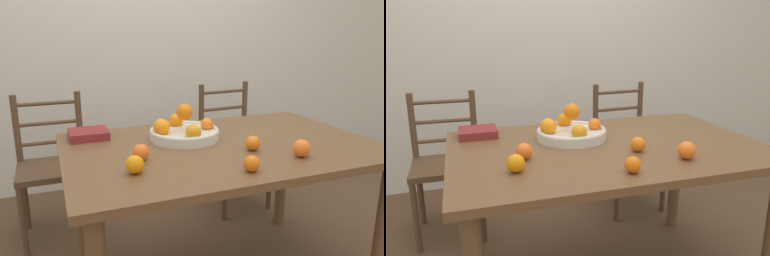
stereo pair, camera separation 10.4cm
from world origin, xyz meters
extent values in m
cube|color=beige|center=(0.00, 1.56, 1.30)|extent=(8.00, 0.06, 2.60)
cube|color=brown|center=(0.00, 0.00, 0.74)|extent=(1.47, 0.98, 0.03)
cylinder|color=brown|center=(-0.66, 0.41, 0.36)|extent=(0.07, 0.07, 0.73)
cylinder|color=brown|center=(0.66, 0.41, 0.36)|extent=(0.07, 0.07, 0.73)
cylinder|color=beige|center=(-0.13, 0.15, 0.78)|extent=(0.35, 0.35, 0.04)
torus|color=beige|center=(-0.13, 0.15, 0.80)|extent=(0.35, 0.35, 0.02)
sphere|color=orange|center=(-0.01, 0.14, 0.83)|extent=(0.06, 0.06, 0.06)
sphere|color=orange|center=(-0.14, 0.27, 0.83)|extent=(0.08, 0.08, 0.08)
sphere|color=orange|center=(-0.26, 0.14, 0.84)|extent=(0.08, 0.08, 0.08)
sphere|color=orange|center=(-0.13, 0.03, 0.83)|extent=(0.08, 0.08, 0.08)
sphere|color=orange|center=(-0.13, 0.15, 0.90)|extent=(0.08, 0.08, 0.08)
sphere|color=orange|center=(-0.14, 0.15, 0.89)|extent=(0.07, 0.07, 0.07)
sphere|color=orange|center=(0.09, -0.14, 0.80)|extent=(0.07, 0.07, 0.07)
sphere|color=orange|center=(0.24, -0.29, 0.80)|extent=(0.08, 0.08, 0.08)
sphere|color=orange|center=(-0.47, -0.22, 0.80)|extent=(0.07, 0.07, 0.07)
sphere|color=orange|center=(-0.05, -0.37, 0.79)|extent=(0.06, 0.06, 0.06)
sphere|color=orange|center=(-0.42, -0.08, 0.80)|extent=(0.07, 0.07, 0.07)
cylinder|color=#513823|center=(-0.96, 0.60, 0.22)|extent=(0.04, 0.04, 0.44)
cylinder|color=#513823|center=(-0.58, 0.60, 0.22)|extent=(0.04, 0.04, 0.44)
cylinder|color=#513823|center=(-0.96, 0.96, 0.45)|extent=(0.04, 0.04, 0.91)
cylinder|color=#513823|center=(-0.58, 0.96, 0.45)|extent=(0.04, 0.04, 0.91)
cube|color=#513823|center=(-0.77, 0.78, 0.46)|extent=(0.42, 0.40, 0.04)
cylinder|color=#513823|center=(-0.77, 0.96, 0.58)|extent=(0.38, 0.03, 0.02)
cylinder|color=#513823|center=(-0.77, 0.96, 0.71)|extent=(0.38, 0.03, 0.02)
cylinder|color=#513823|center=(-0.77, 0.96, 0.84)|extent=(0.38, 0.03, 0.02)
cylinder|color=#513823|center=(0.32, 0.58, 0.22)|extent=(0.04, 0.04, 0.44)
cylinder|color=#513823|center=(0.70, 0.61, 0.22)|extent=(0.04, 0.04, 0.44)
cylinder|color=#513823|center=(0.29, 0.94, 0.45)|extent=(0.04, 0.04, 0.91)
cylinder|color=#513823|center=(0.67, 0.97, 0.45)|extent=(0.04, 0.04, 0.91)
cube|color=#513823|center=(0.50, 0.78, 0.46)|extent=(0.45, 0.43, 0.04)
cylinder|color=#513823|center=(0.48, 0.96, 0.58)|extent=(0.38, 0.05, 0.02)
cylinder|color=#513823|center=(0.48, 0.96, 0.71)|extent=(0.38, 0.05, 0.02)
cylinder|color=#513823|center=(0.48, 0.96, 0.84)|extent=(0.38, 0.05, 0.02)
cube|color=maroon|center=(-0.58, 0.34, 0.78)|extent=(0.19, 0.18, 0.04)
camera|label=1|loc=(-0.76, -1.55, 1.30)|focal=35.00mm
camera|label=2|loc=(-0.66, -1.58, 1.30)|focal=35.00mm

